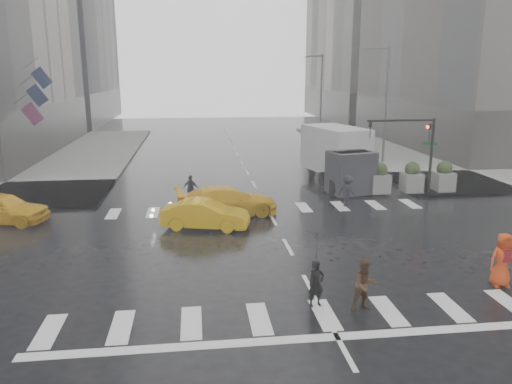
{
  "coord_description": "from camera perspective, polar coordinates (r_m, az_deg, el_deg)",
  "views": [
    {
      "loc": [
        -3.76,
        -19.37,
        7.16
      ],
      "look_at": [
        -1.1,
        2.0,
        1.91
      ],
      "focal_mm": 35.0,
      "sensor_mm": 36.0,
      "label": 1
    }
  ],
  "objects": [
    {
      "name": "road_markings",
      "position": [
        20.99,
        3.67,
        -6.27
      ],
      "size": [
        18.0,
        48.0,
        0.01
      ],
      "primitive_type": null,
      "color": "silver",
      "rests_on": "ground"
    },
    {
      "name": "taxi_rear",
      "position": [
        25.27,
        -3.37,
        -1.04
      ],
      "size": [
        4.75,
        2.59,
        1.49
      ],
      "primitive_type": "imported",
      "rotation": [
        0.0,
        0.0,
        1.69
      ],
      "color": "#F3B30C",
      "rests_on": "ground"
    },
    {
      "name": "ground",
      "position": [
        20.99,
        3.67,
        -6.28
      ],
      "size": [
        120.0,
        120.0,
        0.0
      ],
      "primitive_type": "plane",
      "color": "black",
      "rests_on": "ground"
    },
    {
      "name": "pedestrian_orange",
      "position": [
        18.93,
        26.37,
        -6.96
      ],
      "size": [
        0.95,
        0.65,
        1.88
      ],
      "rotation": [
        0.0,
        0.0,
        -0.06
      ],
      "color": "#E34010",
      "rests_on": "ground"
    },
    {
      "name": "street_lamp_far",
      "position": [
        59.25,
        7.34,
        11.44
      ],
      "size": [
        2.15,
        0.22,
        9.0
      ],
      "color": "#59595B",
      "rests_on": "ground"
    },
    {
      "name": "street_lamp_near",
      "position": [
        40.19,
        14.48,
        10.11
      ],
      "size": [
        2.15,
        0.22,
        9.0
      ],
      "color": "#59595B",
      "rests_on": "ground"
    },
    {
      "name": "taxi_mid",
      "position": [
        23.28,
        -5.81,
        -2.57
      ],
      "size": [
        4.27,
        2.38,
        1.33
      ],
      "primitive_type": "imported",
      "rotation": [
        0.0,
        0.0,
        1.32
      ],
      "color": "#F3B30C",
      "rests_on": "ground"
    },
    {
      "name": "sidewalk_ne",
      "position": [
        44.16,
        24.84,
        3.19
      ],
      "size": [
        35.0,
        35.0,
        0.15
      ],
      "primitive_type": "cube",
      "color": "gray",
      "rests_on": "ground"
    },
    {
      "name": "flag_cluster",
      "position": [
        39.55,
        -24.14,
        10.32
      ],
      "size": [
        2.87,
        3.06,
        4.69
      ],
      "color": "#59595B",
      "rests_on": "ground"
    },
    {
      "name": "building_ne_far",
      "position": [
        82.69,
        17.3,
        19.43
      ],
      "size": [
        26.05,
        26.05,
        36.0
      ],
      "color": "#AEA598",
      "rests_on": "ground"
    },
    {
      "name": "box_truck",
      "position": [
        32.14,
        9.49,
        4.16
      ],
      "size": [
        2.57,
        6.84,
        3.64
      ],
      "rotation": [
        0.0,
        0.0,
        0.25
      ],
      "color": "silver",
      "rests_on": "ground"
    },
    {
      "name": "taxi_front",
      "position": [
        26.87,
        -27.09,
        -1.65
      ],
      "size": [
        4.68,
        2.74,
        1.49
      ],
      "primitive_type": "imported",
      "rotation": [
        0.0,
        0.0,
        1.33
      ],
      "color": "#F3B30C",
      "rests_on": "ground"
    },
    {
      "name": "planter_mid",
      "position": [
        31.0,
        17.37,
        1.57
      ],
      "size": [
        1.1,
        1.1,
        1.8
      ],
      "color": "gray",
      "rests_on": "ground"
    },
    {
      "name": "pedestrian_far_b",
      "position": [
        27.26,
        10.4,
        0.1
      ],
      "size": [
        1.19,
        1.24,
        1.72
      ],
      "primitive_type": "imported",
      "rotation": [
        0.0,
        0.0,
        2.3
      ],
      "color": "black",
      "rests_on": "ground"
    },
    {
      "name": "planter_west",
      "position": [
        30.23,
        13.92,
        1.49
      ],
      "size": [
        1.1,
        1.1,
        1.8
      ],
      "color": "gray",
      "rests_on": "ground"
    },
    {
      "name": "planter_east",
      "position": [
        31.88,
        20.65,
        1.63
      ],
      "size": [
        1.1,
        1.1,
        1.8
      ],
      "color": "gray",
      "rests_on": "ground"
    },
    {
      "name": "pedestrian_far_a",
      "position": [
        27.84,
        -7.45,
        0.33
      ],
      "size": [
        1.07,
        0.9,
        1.57
      ],
      "primitive_type": "imported",
      "rotation": [
        0.0,
        0.0,
        2.7
      ],
      "color": "black",
      "rests_on": "ground"
    },
    {
      "name": "pedestrian_black",
      "position": [
        15.46,
        6.99,
        -7.2
      ],
      "size": [
        1.19,
        1.2,
        2.43
      ],
      "rotation": [
        0.0,
        0.0,
        0.27
      ],
      "color": "black",
      "rests_on": "ground"
    },
    {
      "name": "pedestrian_brown",
      "position": [
        15.76,
        12.34,
        -10.35
      ],
      "size": [
        0.9,
        0.76,
        1.65
      ],
      "primitive_type": "imported",
      "rotation": [
        0.0,
        0.0,
        0.19
      ],
      "color": "#462B19",
      "rests_on": "ground"
    },
    {
      "name": "traffic_signal_pole",
      "position": [
        30.46,
        17.83,
        5.6
      ],
      "size": [
        4.45,
        0.42,
        4.5
      ],
      "color": "black",
      "rests_on": "ground"
    }
  ]
}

